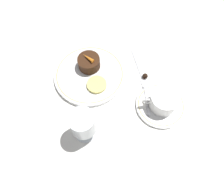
% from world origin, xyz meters
% --- Properties ---
extents(ground_plane, '(3.00, 3.00, 0.00)m').
position_xyz_m(ground_plane, '(0.00, 0.00, 0.00)').
color(ground_plane, white).
extents(dinner_plate, '(0.25, 0.25, 0.01)m').
position_xyz_m(dinner_plate, '(0.04, -0.02, 0.01)').
color(dinner_plate, white).
rests_on(dinner_plate, ground_plane).
extents(saucer, '(0.16, 0.16, 0.01)m').
position_xyz_m(saucer, '(-0.19, 0.11, 0.01)').
color(saucer, white).
rests_on(saucer, ground_plane).
extents(coffee_cup, '(0.11, 0.09, 0.05)m').
position_xyz_m(coffee_cup, '(-0.19, 0.11, 0.04)').
color(coffee_cup, white).
rests_on(coffee_cup, saucer).
extents(spoon, '(0.02, 0.11, 0.00)m').
position_xyz_m(spoon, '(-0.14, 0.11, 0.01)').
color(spoon, silver).
rests_on(spoon, saucer).
extents(wine_glass, '(0.07, 0.07, 0.12)m').
position_xyz_m(wine_glass, '(0.06, 0.18, 0.08)').
color(wine_glass, silver).
rests_on(wine_glass, ground_plane).
extents(fork, '(0.05, 0.18, 0.01)m').
position_xyz_m(fork, '(-0.14, -0.01, 0.00)').
color(fork, silver).
rests_on(fork, ground_plane).
extents(dessert_cake, '(0.08, 0.08, 0.04)m').
position_xyz_m(dessert_cake, '(0.04, -0.05, 0.03)').
color(dessert_cake, '#381E0F').
rests_on(dessert_cake, dinner_plate).
extents(carrot_garnish, '(0.04, 0.04, 0.01)m').
position_xyz_m(carrot_garnish, '(0.04, -0.05, 0.06)').
color(carrot_garnish, orange).
rests_on(carrot_garnish, dessert_cake).
extents(pineapple_slice, '(0.07, 0.07, 0.01)m').
position_xyz_m(pineapple_slice, '(0.02, 0.03, 0.02)').
color(pineapple_slice, '#EFE075').
rests_on(pineapple_slice, dinner_plate).
extents(chocolate_truffle, '(0.02, 0.02, 0.02)m').
position_xyz_m(chocolate_truffle, '(-0.15, -0.00, 0.01)').
color(chocolate_truffle, black).
rests_on(chocolate_truffle, ground_plane).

